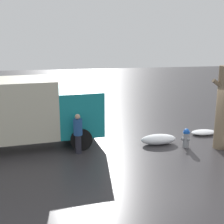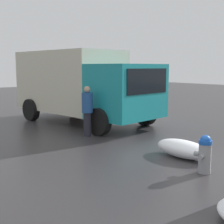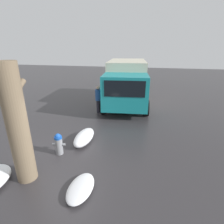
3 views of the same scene
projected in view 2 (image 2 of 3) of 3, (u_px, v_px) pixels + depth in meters
ground_plane at (204, 173)px, 6.59m from camera, size 60.00×60.00×0.00m
fire_hydrant at (205, 154)px, 6.54m from camera, size 0.38×0.47×0.82m
delivery_truck at (82, 84)px, 12.42m from camera, size 6.46×3.27×2.85m
pedestrian at (87, 109)px, 9.99m from camera, size 0.35×0.35×1.62m
snow_pile_by_tree at (183, 149)px, 7.70m from camera, size 1.55×0.66×0.43m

